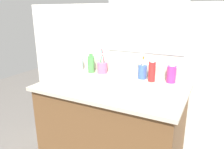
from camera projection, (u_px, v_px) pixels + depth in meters
name	position (u px, v px, depth m)	size (l,w,h in m)	color
vanity_cabinet	(113.00, 136.00, 1.53)	(0.92, 0.56, 0.74)	brown
countertop	(113.00, 86.00, 1.42)	(0.96, 0.61, 0.02)	beige
backsplash	(129.00, 68.00, 1.65)	(0.96, 0.02, 0.09)	beige
back_wall	(132.00, 85.00, 1.75)	(2.06, 0.04, 1.30)	white
mirror_panel	(146.00, 15.00, 1.52)	(0.60, 0.01, 0.56)	#B2BCC6
sink_basin	(108.00, 90.00, 1.40)	(0.40, 0.40, 0.11)	white
faucet	(120.00, 74.00, 1.55)	(0.16, 0.10, 0.08)	silver
bottle_gel_clear	(80.00, 64.00, 1.76)	(0.04, 0.04, 0.11)	silver
bottle_spray_red	(152.00, 71.00, 1.46)	(0.05, 0.05, 0.17)	red
bottle_soap_pink	(171.00, 74.00, 1.44)	(0.06, 0.06, 0.14)	#D8338C
bottle_toner_green	(91.00, 64.00, 1.68)	(0.05, 0.05, 0.15)	#4C9E4C
cup_blue_plastic	(142.00, 71.00, 1.53)	(0.07, 0.07, 0.19)	#3F66B7
cup_pink	(102.00, 67.00, 1.67)	(0.08, 0.08, 0.20)	#D16693
soap_bar	(182.00, 84.00, 1.39)	(0.06, 0.04, 0.02)	white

